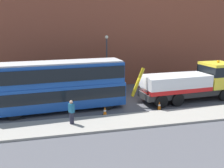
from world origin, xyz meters
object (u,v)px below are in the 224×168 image
at_px(traffic_cone_near_bus, 105,111).
at_px(traffic_cone_midway, 159,106).
at_px(double_decker_bus, 57,84).
at_px(recovery_tow_truck, 192,82).
at_px(street_lamp, 107,58).
at_px(pedestrian_onlooker, 72,112).

distance_m(traffic_cone_near_bus, traffic_cone_midway, 4.70).
height_order(double_decker_bus, traffic_cone_midway, double_decker_bus).
distance_m(recovery_tow_truck, double_decker_bus, 12.22).
relative_size(traffic_cone_near_bus, traffic_cone_midway, 1.00).
relative_size(double_decker_bus, traffic_cone_near_bus, 15.52).
xyz_separation_m(double_decker_bus, traffic_cone_midway, (8.22, -1.72, -1.89)).
height_order(recovery_tow_truck, street_lamp, street_lamp).
bearing_deg(recovery_tow_truck, pedestrian_onlooker, -167.66).
xyz_separation_m(double_decker_bus, pedestrian_onlooker, (0.86, -3.43, -1.25)).
distance_m(traffic_cone_midway, street_lamp, 8.62).
relative_size(pedestrian_onlooker, traffic_cone_midway, 2.38).
bearing_deg(street_lamp, traffic_cone_midway, -69.07).
distance_m(recovery_tow_truck, street_lamp, 9.11).
height_order(pedestrian_onlooker, traffic_cone_near_bus, pedestrian_onlooker).
bearing_deg(traffic_cone_near_bus, traffic_cone_midway, 3.36).
xyz_separation_m(recovery_tow_truck, street_lamp, (-6.86, 5.74, 1.71)).
xyz_separation_m(double_decker_bus, street_lamp, (5.34, 5.78, 1.24)).
bearing_deg(pedestrian_onlooker, recovery_tow_truck, -14.94).
relative_size(recovery_tow_truck, pedestrian_onlooker, 5.98).
distance_m(double_decker_bus, traffic_cone_near_bus, 4.47).
height_order(pedestrian_onlooker, street_lamp, street_lamp).
xyz_separation_m(recovery_tow_truck, traffic_cone_near_bus, (-8.69, -2.04, -1.42)).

